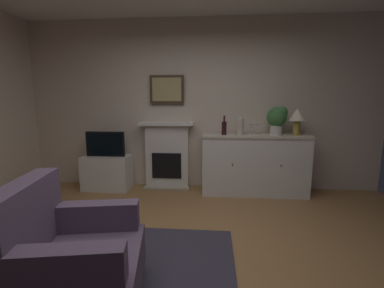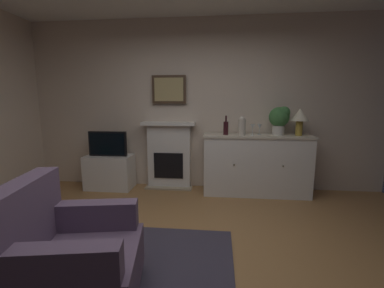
% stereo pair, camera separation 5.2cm
% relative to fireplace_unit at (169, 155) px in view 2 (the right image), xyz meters
% --- Properties ---
extents(ground_plane, '(5.79, 4.54, 0.10)m').
position_rel_fireplace_unit_xyz_m(ground_plane, '(0.53, -2.11, -0.60)').
color(ground_plane, '#9E7042').
rests_on(ground_plane, ground).
extents(wall_rear, '(5.79, 0.06, 2.73)m').
position_rel_fireplace_unit_xyz_m(wall_rear, '(0.53, 0.13, 0.82)').
color(wall_rear, beige).
rests_on(wall_rear, ground_plane).
extents(area_rug, '(2.32, 1.98, 0.02)m').
position_rel_fireplace_unit_xyz_m(area_rug, '(-0.20, -2.45, -0.54)').
color(area_rug, '#383342').
rests_on(area_rug, ground_plane).
extents(fireplace_unit, '(0.87, 0.30, 1.10)m').
position_rel_fireplace_unit_xyz_m(fireplace_unit, '(0.00, 0.00, 0.00)').
color(fireplace_unit, white).
rests_on(fireplace_unit, ground_plane).
extents(framed_picture, '(0.55, 0.04, 0.45)m').
position_rel_fireplace_unit_xyz_m(framed_picture, '(-0.00, 0.05, 1.07)').
color(framed_picture, '#473323').
extents(sideboard_cabinet, '(1.62, 0.49, 0.93)m').
position_rel_fireplace_unit_xyz_m(sideboard_cabinet, '(1.39, -0.18, -0.08)').
color(sideboard_cabinet, white).
rests_on(sideboard_cabinet, ground_plane).
extents(table_lamp, '(0.26, 0.26, 0.40)m').
position_rel_fireplace_unit_xyz_m(table_lamp, '(2.00, -0.18, 0.66)').
color(table_lamp, '#B79338').
rests_on(table_lamp, sideboard_cabinet).
extents(wine_bottle, '(0.08, 0.08, 0.29)m').
position_rel_fireplace_unit_xyz_m(wine_bottle, '(0.92, -0.21, 0.49)').
color(wine_bottle, '#331419').
rests_on(wine_bottle, sideboard_cabinet).
extents(wine_glass_left, '(0.07, 0.07, 0.16)m').
position_rel_fireplace_unit_xyz_m(wine_glass_left, '(1.31, -0.22, 0.50)').
color(wine_glass_left, silver).
rests_on(wine_glass_left, sideboard_cabinet).
extents(wine_glass_center, '(0.07, 0.07, 0.16)m').
position_rel_fireplace_unit_xyz_m(wine_glass_center, '(1.42, -0.15, 0.50)').
color(wine_glass_center, silver).
rests_on(wine_glass_center, sideboard_cabinet).
extents(vase_decorative, '(0.11, 0.11, 0.28)m').
position_rel_fireplace_unit_xyz_m(vase_decorative, '(1.16, -0.23, 0.52)').
color(vase_decorative, beige).
rests_on(vase_decorative, sideboard_cabinet).
extents(tv_cabinet, '(0.75, 0.42, 0.55)m').
position_rel_fireplace_unit_xyz_m(tv_cabinet, '(-0.98, -0.16, -0.27)').
color(tv_cabinet, white).
rests_on(tv_cabinet, ground_plane).
extents(tv_set, '(0.62, 0.07, 0.40)m').
position_rel_fireplace_unit_xyz_m(tv_set, '(-0.98, -0.19, 0.21)').
color(tv_set, black).
rests_on(tv_set, tv_cabinet).
extents(potted_plant_small, '(0.30, 0.30, 0.43)m').
position_rel_fireplace_unit_xyz_m(potted_plant_small, '(1.72, -0.13, 0.64)').
color(potted_plant_small, beige).
rests_on(potted_plant_small, sideboard_cabinet).
extents(armchair, '(0.93, 0.90, 0.92)m').
position_rel_fireplace_unit_xyz_m(armchair, '(-0.20, -2.61, -0.17)').
color(armchair, '#604C66').
rests_on(armchair, ground_plane).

